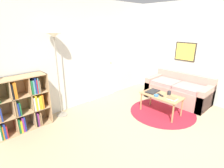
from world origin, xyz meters
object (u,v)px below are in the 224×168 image
at_px(couch, 178,91).
at_px(cup, 169,93).
at_px(coffee_table, 161,97).
at_px(bowl, 156,95).
at_px(bookshelf, 20,105).
at_px(floor_lamp, 55,47).
at_px(laptop, 153,91).

height_order(couch, cup, couch).
xyz_separation_m(couch, coffee_table, (-1.01, -0.07, 0.13)).
bearing_deg(couch, cup, -168.42).
distance_m(coffee_table, cup, 0.20).
height_order(bowl, cup, cup).
xyz_separation_m(bookshelf, cup, (2.74, -1.62, -0.03)).
relative_size(bookshelf, floor_lamp, 0.59).
xyz_separation_m(bowl, cup, (0.30, -0.15, 0.03)).
xyz_separation_m(bookshelf, floor_lamp, (0.84, -0.00, 1.04)).
bearing_deg(bookshelf, couch, -21.89).
bearing_deg(laptop, bowl, -129.05).
xyz_separation_m(couch, bowl, (-1.16, -0.02, 0.20)).
height_order(bookshelf, bowl, bookshelf).
distance_m(couch, bowl, 1.17).
bearing_deg(laptop, floor_lamp, 144.89).
xyz_separation_m(floor_lamp, bowl, (1.60, -1.47, -1.09)).
bearing_deg(couch, bookshelf, 158.11).
height_order(floor_lamp, couch, floor_lamp).
bearing_deg(coffee_table, floor_lamp, 139.10).
bearing_deg(bookshelf, floor_lamp, -0.21).
height_order(floor_lamp, laptop, floor_lamp).
relative_size(floor_lamp, coffee_table, 2.02).
height_order(couch, coffee_table, couch).
bearing_deg(coffee_table, couch, 4.11).
bearing_deg(floor_lamp, laptop, -35.11).
bearing_deg(cup, laptop, 107.77).
bearing_deg(laptop, bookshelf, 154.46).
height_order(coffee_table, laptop, laptop).
bearing_deg(couch, bowl, -178.79).
bearing_deg(laptop, couch, -11.23).
distance_m(bookshelf, coffee_table, 3.00).
relative_size(laptop, bowl, 3.44).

